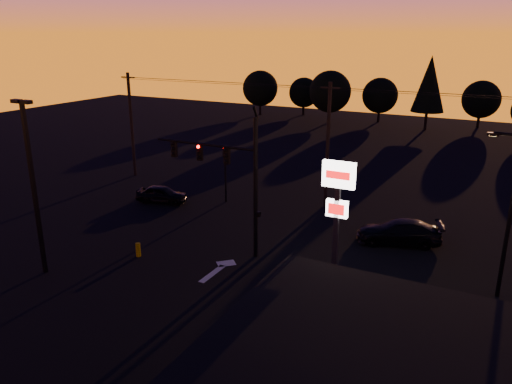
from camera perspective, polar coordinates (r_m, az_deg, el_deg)
ground at (r=26.42m, az=-7.10°, el=-9.89°), size 120.00×120.00×0.00m
lane_arrow at (r=27.40m, az=-4.23°, el=-8.72°), size 1.20×3.10×0.01m
traffic_signal_mast at (r=27.79m, az=-2.98°, el=2.58°), size 6.79×0.52×8.58m
secondary_signal at (r=36.97m, az=-3.54°, el=3.09°), size 0.30×0.31×4.35m
parking_lot_light at (r=27.45m, az=-24.21°, el=1.54°), size 1.25×0.30×9.14m
pylon_sign at (r=22.78m, az=9.28°, el=-1.13°), size 1.50×0.28×6.80m
streetlight at (r=25.73m, az=26.94°, el=-1.83°), size 1.55×0.35×8.00m
utility_pole_0 at (r=45.05m, az=-14.04°, el=7.51°), size 1.40×0.26×9.00m
utility_pole_1 at (r=35.85m, az=8.19°, el=5.32°), size 1.40×0.26×9.00m
power_wires at (r=35.22m, az=8.47°, el=11.65°), size 36.00×1.22×0.07m
bollard at (r=29.35m, az=-13.32°, el=-6.45°), size 0.27×0.27×0.81m
tree_0 at (r=78.13m, az=0.49°, el=11.77°), size 5.36×5.36×6.74m
tree_1 at (r=78.40m, az=5.49°, el=11.25°), size 4.54×4.54×5.71m
tree_2 at (r=71.52m, az=8.47°, el=11.28°), size 5.77×5.78×7.26m
tree_3 at (r=73.68m, az=13.99°, el=10.65°), size 4.95×4.95×6.22m
tree_4 at (r=69.15m, az=19.22°, el=11.59°), size 4.18×4.18×9.50m
tree_5 at (r=73.67m, az=24.34°, el=9.62°), size 4.95×4.95×6.22m
car_left at (r=38.06m, az=-10.73°, el=-0.24°), size 4.06×2.45×1.29m
car_right at (r=31.39m, az=16.01°, el=-4.40°), size 5.40×3.51×1.46m
suv_parked at (r=21.57m, az=10.63°, el=-15.06°), size 3.11×4.81×1.23m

